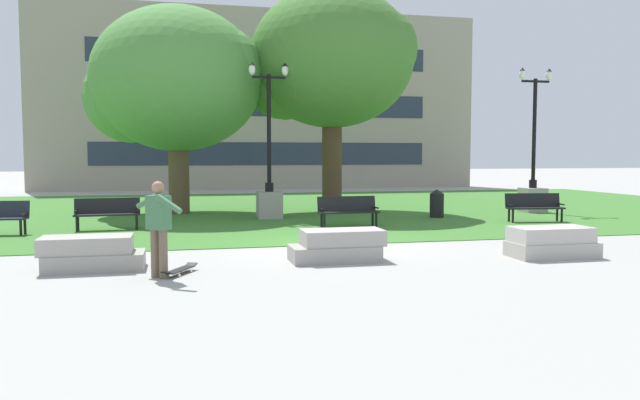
{
  "coord_description": "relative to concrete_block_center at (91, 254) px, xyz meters",
  "views": [
    {
      "loc": [
        -3.48,
        -14.34,
        2.18
      ],
      "look_at": [
        -0.51,
        -1.4,
        1.2
      ],
      "focal_mm": 35.0,
      "sensor_mm": 36.0,
      "label": 1
    }
  ],
  "objects": [
    {
      "name": "ground_plane",
      "position": [
        5.08,
        2.04,
        -0.31
      ],
      "size": [
        140.0,
        140.0,
        0.0
      ],
      "primitive_type": "plane",
      "color": "#A3A09B"
    },
    {
      "name": "tree_far_right",
      "position": [
        7.22,
        10.52,
        5.36
      ],
      "size": [
        6.39,
        6.09,
        8.31
      ],
      "color": "#4C3823",
      "rests_on": "grass_lawn"
    },
    {
      "name": "concrete_block_center",
      "position": [
        0.0,
        0.0,
        0.0
      ],
      "size": [
        1.88,
        0.9,
        0.64
      ],
      "color": "#9E9991",
      "rests_on": "ground"
    },
    {
      "name": "tree_near_right",
      "position": [
        1.59,
        10.91,
        4.48
      ],
      "size": [
        6.38,
        6.08,
        7.43
      ],
      "color": "brown",
      "rests_on": "grass_lawn"
    },
    {
      "name": "park_bench_far_right",
      "position": [
        12.74,
        5.54,
        0.23
      ],
      "size": [
        1.86,
        0.78,
        0.9
      ],
      "color": "black",
      "rests_on": "grass_lawn"
    },
    {
      "name": "person_skateboarder",
      "position": [
        1.27,
        -1.09,
        0.67
      ],
      "size": [
        0.84,
        1.3,
        1.71
      ],
      "color": "brown",
      "rests_on": "ground"
    },
    {
      "name": "lamp_post_right",
      "position": [
        4.62,
        8.45,
        0.76
      ],
      "size": [
        1.32,
        0.8,
        5.2
      ],
      "color": "gray",
      "rests_on": "grass_lawn"
    },
    {
      "name": "concrete_block_left",
      "position": [
        4.78,
        -0.08,
        0.0
      ],
      "size": [
        1.9,
        0.9,
        0.64
      ],
      "color": "#9E9991",
      "rests_on": "ground"
    },
    {
      "name": "concrete_block_right",
      "position": [
        9.33,
        -0.62,
        0.0
      ],
      "size": [
        1.8,
        0.9,
        0.64
      ],
      "color": "#B2ADA3",
      "rests_on": "ground"
    },
    {
      "name": "park_bench_near_right",
      "position": [
        -0.36,
        6.34,
        0.23
      ],
      "size": [
        1.83,
        0.62,
        0.9
      ],
      "color": "black",
      "rests_on": "grass_lawn"
    },
    {
      "name": "building_facade_distant",
      "position": [
        6.9,
        26.54,
        5.23
      ],
      "size": [
        27.6,
        1.03,
        11.08
      ],
      "color": "gray",
      "rests_on": "ground"
    },
    {
      "name": "grass_lawn",
      "position": [
        5.08,
        12.04,
        -0.3
      ],
      "size": [
        40.0,
        20.0,
        0.02
      ],
      "primitive_type": "cube",
      "color": "#3D752D",
      "rests_on": "ground"
    },
    {
      "name": "skateboard",
      "position": [
        1.62,
        -0.83,
        -0.22
      ],
      "size": [
        0.67,
        0.99,
        0.14
      ],
      "color": "black",
      "rests_on": "ground"
    },
    {
      "name": "lamp_post_left",
      "position": [
        14.55,
        8.55,
        0.79
      ],
      "size": [
        1.32,
        0.8,
        5.33
      ],
      "color": "gray",
      "rests_on": "grass_lawn"
    },
    {
      "name": "trash_bin",
      "position": [
        10.24,
        7.49,
        0.2
      ],
      "size": [
        0.49,
        0.49,
        0.96
      ],
      "color": "black",
      "rests_on": "grass_lawn"
    },
    {
      "name": "park_bench_near_left",
      "position": [
        6.55,
        5.52,
        0.23
      ],
      "size": [
        1.82,
        0.59,
        0.9
      ],
      "color": "black",
      "rests_on": "grass_lawn"
    }
  ]
}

